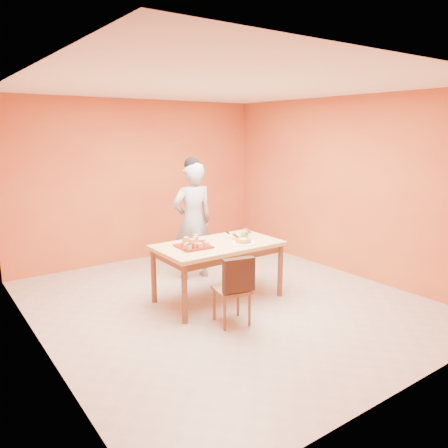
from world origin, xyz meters
TOP-DOWN VIEW (x-y plane):
  - floor at (0.00, 0.00)m, footprint 5.00×5.00m
  - ceiling at (0.00, 0.00)m, footprint 5.00×5.00m
  - wall_back at (0.00, 2.50)m, footprint 4.50×0.00m
  - wall_left at (-2.25, 0.00)m, footprint 0.00×5.00m
  - wall_right at (2.25, 0.00)m, footprint 0.00×5.00m
  - dining_table at (-0.03, 0.13)m, footprint 1.60×0.90m
  - dining_chair at (-0.32, -0.58)m, footprint 0.46×0.51m
  - pastry_pile at (-0.38, 0.16)m, footprint 0.35×0.35m
  - person at (0.17, 1.08)m, footprint 0.68×0.49m
  - pastry_platter at (-0.38, 0.16)m, footprint 0.41×0.41m
  - red_dinner_plate at (-0.28, 0.35)m, footprint 0.36×0.36m
  - white_cake_plate at (0.24, -0.06)m, footprint 0.35×0.35m
  - sponge_cake at (0.24, -0.06)m, footprint 0.24×0.24m
  - cake_server at (0.25, 0.12)m, footprint 0.13×0.24m
  - egg_ornament at (0.36, 0.07)m, footprint 0.13×0.11m
  - magenta_glass at (0.54, 0.27)m, footprint 0.08×0.08m
  - checker_tin at (0.65, 0.38)m, footprint 0.14×0.14m

SIDE VIEW (x-z plane):
  - floor at x=0.00m, z-range 0.00..0.00m
  - dining_chair at x=-0.32m, z-range 0.02..0.84m
  - dining_table at x=-0.03m, z-range 0.29..1.05m
  - white_cake_plate at x=0.24m, z-range 0.76..0.77m
  - red_dinner_plate at x=-0.28m, z-range 0.76..0.78m
  - pastry_platter at x=-0.38m, z-range 0.76..0.78m
  - checker_tin at x=0.65m, z-range 0.76..0.79m
  - sponge_cake at x=0.24m, z-range 0.77..0.82m
  - magenta_glass at x=0.54m, z-range 0.76..0.85m
  - cake_server at x=0.25m, z-range 0.82..0.83m
  - egg_ornament at x=0.36m, z-range 0.76..0.90m
  - pastry_pile at x=-0.38m, z-range 0.78..0.90m
  - person at x=0.17m, z-range 0.00..1.74m
  - wall_back at x=0.00m, z-range -0.90..3.60m
  - wall_left at x=-2.25m, z-range -1.15..3.85m
  - wall_right at x=2.25m, z-range -1.15..3.85m
  - ceiling at x=0.00m, z-range 2.70..2.70m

